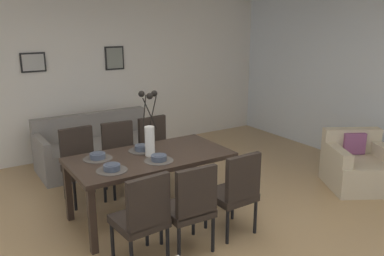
# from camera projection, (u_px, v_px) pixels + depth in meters

# --- Properties ---
(ground_plane) EXTENTS (9.00, 9.00, 0.00)m
(ground_plane) POSITION_uv_depth(u_px,v_px,m) (181.00, 236.00, 4.25)
(ground_plane) COLOR tan
(back_wall_panel) EXTENTS (9.00, 0.10, 2.60)m
(back_wall_panel) POSITION_uv_depth(u_px,v_px,m) (79.00, 78.00, 6.56)
(back_wall_panel) COLOR white
(back_wall_panel) RESTS_ON ground
(side_window_wall) EXTENTS (0.10, 6.30, 2.60)m
(side_window_wall) POSITION_uv_depth(u_px,v_px,m) (371.00, 82.00, 6.13)
(side_window_wall) COLOR white
(side_window_wall) RESTS_ON ground
(dining_table) EXTENTS (1.80, 0.93, 0.74)m
(dining_table) POSITION_uv_depth(u_px,v_px,m) (150.00, 162.00, 4.55)
(dining_table) COLOR #33261E
(dining_table) RESTS_ON ground
(dining_chair_near_left) EXTENTS (0.47, 0.47, 0.92)m
(dining_chair_near_left) POSITION_uv_depth(u_px,v_px,m) (143.00, 215.00, 3.63)
(dining_chair_near_left) COLOR black
(dining_chair_near_left) RESTS_ON ground
(dining_chair_near_right) EXTENTS (0.46, 0.46, 0.92)m
(dining_chair_near_right) POSITION_uv_depth(u_px,v_px,m) (81.00, 161.00, 5.03)
(dining_chair_near_right) COLOR black
(dining_chair_near_right) RESTS_ON ground
(dining_chair_far_left) EXTENTS (0.46, 0.46, 0.92)m
(dining_chair_far_left) POSITION_uv_depth(u_px,v_px,m) (190.00, 204.00, 3.85)
(dining_chair_far_left) COLOR black
(dining_chair_far_left) RESTS_ON ground
(dining_chair_far_right) EXTENTS (0.47, 0.47, 0.92)m
(dining_chair_far_right) POSITION_uv_depth(u_px,v_px,m) (121.00, 154.00, 5.29)
(dining_chair_far_right) COLOR black
(dining_chair_far_right) RESTS_ON ground
(dining_chair_mid_left) EXTENTS (0.45, 0.45, 0.92)m
(dining_chair_mid_left) POSITION_uv_depth(u_px,v_px,m) (236.00, 190.00, 4.18)
(dining_chair_mid_left) COLOR black
(dining_chair_mid_left) RESTS_ON ground
(dining_chair_mid_right) EXTENTS (0.47, 0.47, 0.92)m
(dining_chair_mid_right) POSITION_uv_depth(u_px,v_px,m) (157.00, 147.00, 5.58)
(dining_chair_mid_right) COLOR black
(dining_chair_mid_right) RESTS_ON ground
(centerpiece_vase) EXTENTS (0.21, 0.23, 0.73)m
(centerpiece_vase) POSITION_uv_depth(u_px,v_px,m) (149.00, 131.00, 4.46)
(centerpiece_vase) COLOR white
(centerpiece_vase) RESTS_ON dining_table
(placemat_near_left) EXTENTS (0.32, 0.32, 0.01)m
(placemat_near_left) POSITION_uv_depth(u_px,v_px,m) (112.00, 170.00, 4.08)
(placemat_near_left) COLOR #4C4742
(placemat_near_left) RESTS_ON dining_table
(bowl_near_left) EXTENTS (0.17, 0.17, 0.07)m
(bowl_near_left) POSITION_uv_depth(u_px,v_px,m) (112.00, 167.00, 4.07)
(bowl_near_left) COLOR #475166
(bowl_near_left) RESTS_ON dining_table
(placemat_near_right) EXTENTS (0.32, 0.32, 0.01)m
(placemat_near_right) POSITION_uv_depth(u_px,v_px,m) (98.00, 159.00, 4.42)
(placemat_near_right) COLOR #4C4742
(placemat_near_right) RESTS_ON dining_table
(bowl_near_right) EXTENTS (0.17, 0.17, 0.07)m
(bowl_near_right) POSITION_uv_depth(u_px,v_px,m) (98.00, 155.00, 4.41)
(bowl_near_right) COLOR #475166
(bowl_near_right) RESTS_ON dining_table
(placemat_far_left) EXTENTS (0.32, 0.32, 0.01)m
(placemat_far_left) POSITION_uv_depth(u_px,v_px,m) (159.00, 161.00, 4.36)
(placemat_far_left) COLOR #4C4742
(placemat_far_left) RESTS_ON dining_table
(bowl_far_left) EXTENTS (0.17, 0.17, 0.07)m
(bowl_far_left) POSITION_uv_depth(u_px,v_px,m) (159.00, 157.00, 4.35)
(bowl_far_left) COLOR #475166
(bowl_far_left) RESTS_ON dining_table
(placemat_far_right) EXTENTS (0.32, 0.32, 0.01)m
(placemat_far_right) POSITION_uv_depth(u_px,v_px,m) (142.00, 150.00, 4.70)
(placemat_far_right) COLOR #4C4742
(placemat_far_right) RESTS_ON dining_table
(bowl_far_right) EXTENTS (0.17, 0.17, 0.07)m
(bowl_far_right) POSITION_uv_depth(u_px,v_px,m) (142.00, 147.00, 4.69)
(bowl_far_right) COLOR #475166
(bowl_far_right) RESTS_ON dining_table
(sofa) EXTENTS (1.81, 0.84, 0.80)m
(sofa) POSITION_uv_depth(u_px,v_px,m) (98.00, 149.00, 6.21)
(sofa) COLOR gray
(sofa) RESTS_ON ground
(armchair) EXTENTS (1.09, 1.09, 0.75)m
(armchair) POSITION_uv_depth(u_px,v_px,m) (358.00, 166.00, 5.47)
(armchair) COLOR beige
(armchair) RESTS_ON ground
(framed_picture_left) EXTENTS (0.37, 0.03, 0.30)m
(framed_picture_left) POSITION_uv_depth(u_px,v_px,m) (33.00, 62.00, 6.06)
(framed_picture_left) COLOR black
(framed_picture_center) EXTENTS (0.33, 0.03, 0.39)m
(framed_picture_center) POSITION_uv_depth(u_px,v_px,m) (115.00, 58.00, 6.74)
(framed_picture_center) COLOR black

